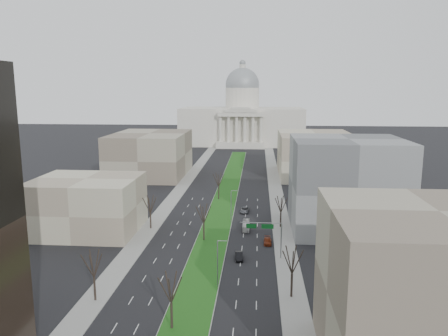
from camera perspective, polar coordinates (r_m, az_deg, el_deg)
The scene contains 24 objects.
ground at distance 146.22m, azimuth 0.09°, elevation -4.17°, with size 600.00×600.00×0.00m, color black.
median at distance 145.22m, azimuth 0.06°, elevation -4.23°, with size 8.00×222.03×0.20m.
sidewalk_left at distance 125.03m, azimuth -8.89°, elevation -6.79°, with size 5.00×330.00×0.15m, color gray.
sidewalk_right at distance 121.93m, azimuth 7.46°, elevation -7.20°, with size 5.00×330.00×0.15m, color gray.
capitol at distance 291.62m, azimuth 2.38°, elevation 6.35°, with size 80.00×46.00×55.00m.
building_beige_left at distance 118.62m, azimuth -17.44°, elevation -4.62°, with size 26.00×22.00×14.00m, color tan.
building_tan_right at distance 63.00m, azimuth 25.46°, elevation -14.76°, with size 26.00×24.00×22.00m, color #7A6E5E.
building_grey_right at distance 118.06m, azimuth 15.70°, elevation -2.10°, with size 28.00×26.00×24.00m, color slate.
building_far_left at distance 188.89m, azimuth -9.61°, elevation 1.79°, with size 30.00×40.00×18.00m, color #7A6E5E.
building_far_right at distance 189.70m, azimuth 11.77°, elevation 1.75°, with size 30.00×40.00×18.00m, color tan.
tree_left_mid at distance 80.31m, azimuth -16.70°, elevation -11.79°, with size 5.40×5.40×9.72m.
tree_left_far at distance 116.57m, azimuth -9.63°, elevation -4.62°, with size 5.28×5.28×9.50m.
tree_right_mid at distance 79.11m, azimuth 8.92°, elevation -11.69°, with size 5.52×5.52×9.94m.
tree_right_far at distance 117.24m, azimuth 7.46°, elevation -4.63°, with size 5.04×5.04×9.07m.
tree_median_a at distance 69.17m, azimuth -6.94°, elevation -15.14°, with size 5.40×5.40×9.72m.
tree_median_b at distance 106.18m, azimuth -2.67°, elevation -5.88°, with size 5.40×5.40×9.72m.
tree_median_c at distance 144.78m, azimuth -0.70°, elevation -1.47°, with size 5.40×5.40×9.72m.
streetlamp_median_b at distance 82.83m, azimuth -0.81°, elevation -12.27°, with size 1.90×0.20×9.16m.
streetlamp_median_c at distance 120.63m, azimuth 0.96°, elevation -4.96°, with size 1.90×0.20×9.16m.
mast_arm_signs at distance 96.17m, azimuth 5.87°, elevation -8.23°, with size 9.12×0.24×8.09m.
car_black at distance 96.94m, azimuth 1.96°, elevation -11.40°, with size 1.60×4.59×1.51m, color black.
car_red at distance 106.35m, azimuth 5.72°, elevation -9.49°, with size 1.86×4.58×1.33m, color maroon.
car_grey_far at distance 131.73m, azimuth 2.73°, elevation -5.49°, with size 2.41×5.22×1.45m, color #575960.
box_van at distance 116.27m, azimuth 2.90°, elevation -7.49°, with size 1.78×7.62×2.12m, color silver.
Camera 1 is at (10.93, -21.12, 36.69)m, focal length 35.00 mm.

